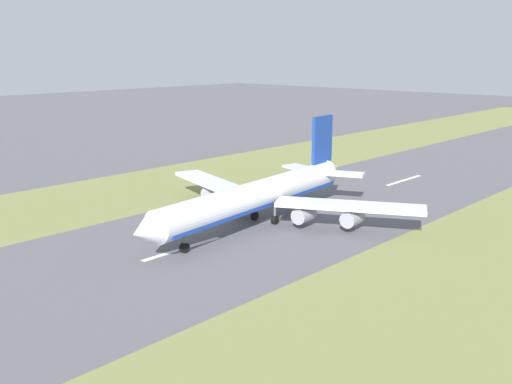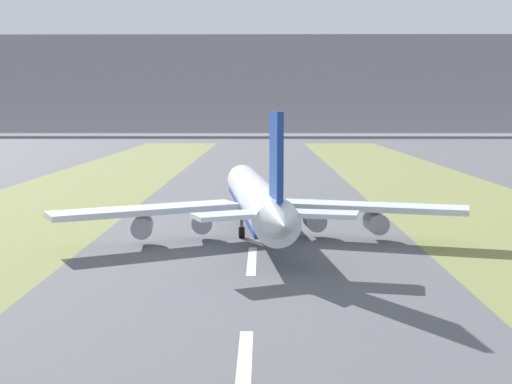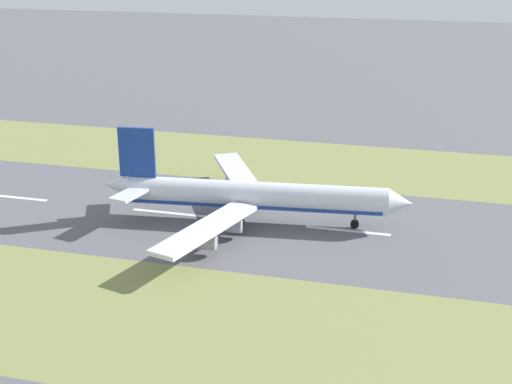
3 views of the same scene
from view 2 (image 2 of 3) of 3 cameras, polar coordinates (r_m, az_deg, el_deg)
The scene contains 6 objects.
ground_plane at distance 112.49m, azimuth -0.21°, elevation -3.83°, with size 800.00×800.00×0.00m, color #56565B.
centreline_dash_near at distance 59.06m, azimuth -0.95°, elevation -13.77°, with size 1.20×18.00×0.01m, color silver.
centreline_dash_mid at distance 97.52m, azimuth -0.33°, elevation -5.48°, with size 1.20×18.00×0.01m, color silver.
centreline_dash_far at distance 136.86m, azimuth -0.07°, elevation -1.91°, with size 1.20×18.00×0.01m, color silver.
airplane_main_jet at distance 114.33m, azimuth 0.09°, elevation -0.60°, with size 63.77×67.20×20.20m.
mountain_ridge at distance 630.81m, azimuth 0.43°, elevation 8.45°, with size 800.00×120.00×77.70m, color gray.
Camera 2 is at (1.49, -110.55, 20.77)m, focal length 50.00 mm.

